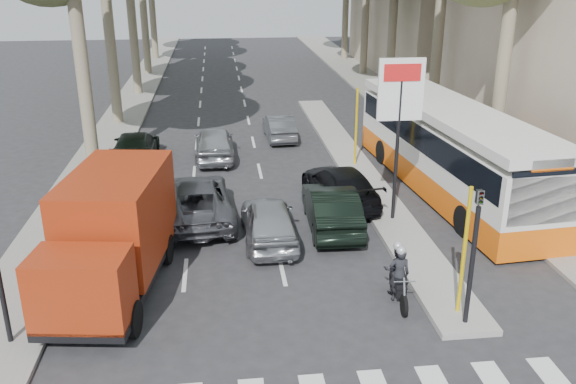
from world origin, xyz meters
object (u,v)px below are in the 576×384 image
object	(u,v)px
dark_hatchback	(331,207)
red_truck	(113,233)
silver_hatchback	(269,221)
city_bus	(450,147)
motorcycle	(398,273)

from	to	relation	value
dark_hatchback	red_truck	distance (m)	7.43
red_truck	silver_hatchback	bearing A→B (deg)	38.82
city_bus	silver_hatchback	bearing A→B (deg)	-157.22
red_truck	dark_hatchback	bearing A→B (deg)	35.51
silver_hatchback	red_truck	xyz separation A→B (m)	(-4.38, -2.61, 0.98)
city_bus	red_truck	bearing A→B (deg)	-155.98
dark_hatchback	city_bus	distance (m)	6.05
motorcycle	dark_hatchback	bearing A→B (deg)	104.68
red_truck	city_bus	world-z (taller)	city_bus
city_bus	motorcycle	xyz separation A→B (m)	(-4.24, -7.77, -1.02)
dark_hatchback	motorcycle	size ratio (longest dim) A/B	2.32
silver_hatchback	city_bus	world-z (taller)	city_bus
silver_hatchback	dark_hatchback	size ratio (longest dim) A/B	0.92
dark_hatchback	motorcycle	distance (m)	4.83
silver_hatchback	city_bus	bearing A→B (deg)	-153.41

